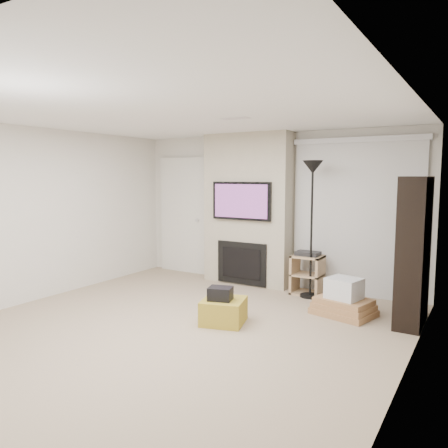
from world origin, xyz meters
The scene contains 15 objects.
floor centered at (0.00, 0.00, 0.00)m, with size 5.00×5.50×0.00m, color tan.
ceiling centered at (0.00, 0.00, 2.50)m, with size 5.00×5.50×0.00m, color white.
wall_back centered at (0.00, 2.75, 1.25)m, with size 5.00×2.50×0.00m, color silver.
wall_left centered at (-2.50, 0.00, 1.25)m, with size 5.50×2.50×0.00m, color silver.
wall_right centered at (2.50, 0.00, 1.25)m, with size 5.50×2.50×0.00m, color silver.
hvac_vent centered at (0.40, 0.80, 2.50)m, with size 0.35×0.18×0.01m, color silver.
ottoman centered at (0.37, 0.59, 0.15)m, with size 0.50×0.50×0.30m, color #A8902A.
black_bag centered at (0.35, 0.54, 0.38)m, with size 0.28×0.22×0.16m, color black.
fireplace_wall centered at (-0.35, 2.54, 1.24)m, with size 1.50×0.47×2.50m.
entry_door centered at (-1.80, 2.71, 1.05)m, with size 1.02×0.11×2.14m.
vertical_blinds centered at (1.40, 2.70, 1.27)m, with size 1.98×0.10×2.37m.
floor_lamp centered at (0.87, 2.26, 1.60)m, with size 0.30×0.30×2.03m.
av_stand centered at (0.77, 2.39, 0.35)m, with size 0.45×0.38×0.66m.
box_stack centered at (1.54, 1.66, 0.19)m, with size 0.84×0.71×0.49m.
bookshelf centered at (2.34, 1.75, 0.90)m, with size 0.30×0.80×1.80m.
Camera 1 is at (3.08, -3.87, 1.81)m, focal length 35.00 mm.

